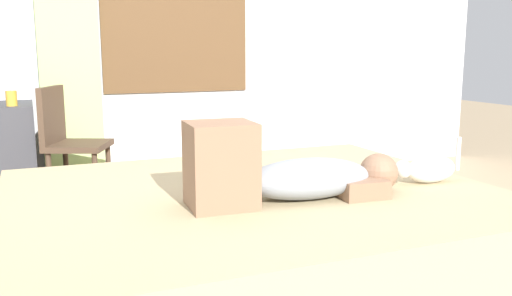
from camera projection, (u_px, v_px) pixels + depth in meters
The scene contains 7 objects.
back_wall_with_window at pixel (150, 5), 4.31m from camera, with size 6.40×0.14×2.90m.
bed at pixel (253, 242), 2.47m from camera, with size 2.18×1.79×0.48m.
person_lying at pixel (287, 173), 2.24m from camera, with size 0.94×0.31×0.34m.
cat at pixel (428, 169), 2.55m from camera, with size 0.36×0.13×0.21m.
cup at pixel (11, 98), 3.52m from camera, with size 0.07×0.07×0.10m, color gold.
chair_by_desk at pixel (68, 139), 3.67m from camera, with size 0.50×0.50×0.86m.
curtain_left at pixel (68, 40), 4.01m from camera, with size 0.44×0.06×2.35m, color #ADCC75.
Camera 1 is at (-0.92, -2.07, 1.10)m, focal length 38.10 mm.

